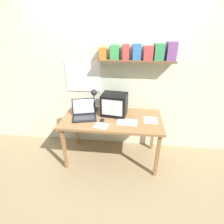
{
  "coord_description": "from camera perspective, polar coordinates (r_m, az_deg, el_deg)",
  "views": [
    {
      "loc": [
        0.26,
        -2.26,
        1.99
      ],
      "look_at": [
        0.0,
        0.0,
        0.85
      ],
      "focal_mm": 28.0,
      "sensor_mm": 36.0,
      "label": 1
    }
  ],
  "objects": [
    {
      "name": "laptop",
      "position": [
        2.64,
        -9.11,
        -0.24
      ],
      "size": [
        0.41,
        0.38,
        0.25
      ],
      "rotation": [
        0.0,
        0.0,
        0.26
      ],
      "color": "black",
      "rests_on": "corner_desk"
    },
    {
      "name": "crt_monitor",
      "position": [
        2.63,
        0.78,
        2.5
      ],
      "size": [
        0.4,
        0.33,
        0.33
      ],
      "rotation": [
        0.0,
        0.0,
        -0.12
      ],
      "color": "black",
      "rests_on": "corner_desk"
    },
    {
      "name": "printed_handout",
      "position": [
        2.59,
        12.5,
        -2.65
      ],
      "size": [
        0.2,
        0.21,
        0.0
      ],
      "rotation": [
        0.0,
        0.0,
        -0.04
      ],
      "color": "white",
      "rests_on": "corner_desk"
    },
    {
      "name": "computer_mouse",
      "position": [
        2.5,
        -3.22,
        -2.69
      ],
      "size": [
        0.06,
        0.11,
        0.03
      ],
      "rotation": [
        0.0,
        0.0,
        -0.05
      ],
      "color": "black",
      "rests_on": "corner_desk"
    },
    {
      "name": "corner_desk",
      "position": [
        2.62,
        0.0,
        -3.25
      ],
      "size": [
        1.46,
        0.74,
        0.75
      ],
      "color": "olive",
      "rests_on": "ground_plane"
    },
    {
      "name": "ground_plane",
      "position": [
        3.02,
        0.0,
        -14.49
      ],
      "size": [
        12.0,
        12.0,
        0.0
      ],
      "primitive_type": "plane",
      "color": "#917D59"
    },
    {
      "name": "back_wall",
      "position": [
        2.81,
        1.28,
        12.71
      ],
      "size": [
        5.6,
        0.24,
        2.6
      ],
      "color": "beige",
      "rests_on": "ground_plane"
    },
    {
      "name": "loose_paper_near_monitor",
      "position": [
        2.4,
        -3.52,
        -4.5
      ],
      "size": [
        0.22,
        0.2,
        0.0
      ],
      "rotation": [
        0.0,
        0.0,
        -0.3
      ],
      "color": "white",
      "rests_on": "corner_desk"
    },
    {
      "name": "open_notebook",
      "position": [
        2.49,
        4.98,
        -3.3
      ],
      "size": [
        0.29,
        0.2,
        0.0
      ],
      "rotation": [
        0.0,
        0.0,
        -0.05
      ],
      "color": "white",
      "rests_on": "corner_desk"
    },
    {
      "name": "juice_glass",
      "position": [
        2.89,
        -8.63,
        2.37
      ],
      "size": [
        0.07,
        0.07,
        0.15
      ],
      "color": "white",
      "rests_on": "corner_desk"
    },
    {
      "name": "desk_lamp",
      "position": [
        2.72,
        -5.86,
        5.03
      ],
      "size": [
        0.13,
        0.17,
        0.37
      ],
      "rotation": [
        0.0,
        0.0,
        0.28
      ],
      "color": "#232326",
      "rests_on": "corner_desk"
    }
  ]
}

